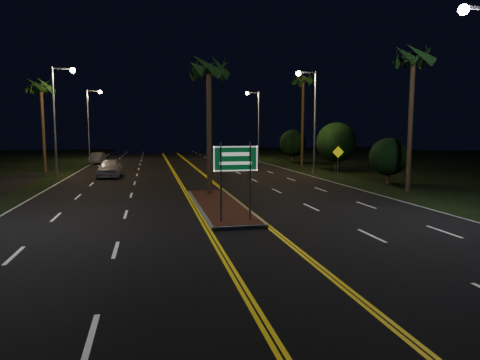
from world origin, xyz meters
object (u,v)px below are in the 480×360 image
object	(u,v)px
palm_median	(209,69)
shrub_far	(293,143)
palm_left_far	(41,87)
palm_right_far	(303,80)
shrub_mid	(336,142)
streetlight_left_mid	(59,108)
shrub_near	(388,157)
highway_sign	(236,166)
car_near	(110,166)
streetlight_right_far	(256,117)
palm_right_near	(413,58)
car_far	(97,157)
warning_sign	(338,156)
streetlight_right_mid	(311,110)
streetlight_left_far	(91,116)
median_island	(219,205)

from	to	relation	value
palm_median	shrub_far	bearing A→B (deg)	61.58
palm_left_far	palm_right_far	distance (m)	25.72
shrub_mid	palm_median	bearing A→B (deg)	-136.04
streetlight_left_mid	shrub_near	bearing A→B (deg)	-22.52
highway_sign	car_near	size ratio (longest dim) A/B	0.60
shrub_far	highway_sign	bearing A→B (deg)	-112.57
palm_median	shrub_mid	bearing A→B (deg)	43.96
shrub_far	car_near	distance (m)	24.37
shrub_mid	streetlight_right_far	bearing A→B (deg)	100.66
palm_left_far	shrub_mid	world-z (taller)	palm_left_far
palm_right_near	car_far	size ratio (longest dim) A/B	2.11
palm_right_near	warning_sign	bearing A→B (deg)	87.48
streetlight_right_mid	palm_right_far	bearing A→B (deg)	74.71
streetlight_right_far	shrub_mid	world-z (taller)	streetlight_right_far
car_far	warning_sign	xyz separation A→B (m)	(22.45, -17.41, 0.86)
shrub_near	shrub_mid	xyz separation A→B (m)	(0.50, 10.00, 0.78)
streetlight_left_mid	palm_left_far	size ratio (longest dim) A/B	1.02
streetlight_left_far	shrub_far	bearing A→B (deg)	-18.14
palm_right_near	streetlight_left_far	bearing A→B (deg)	124.21
warning_sign	shrub_mid	bearing A→B (deg)	71.67
shrub_mid	car_near	distance (m)	20.74
streetlight_left_mid	median_island	bearing A→B (deg)	-58.02
streetlight_right_far	shrub_near	xyz separation A→B (m)	(2.89, -28.00, -3.71)
streetlight_left_mid	streetlight_right_far	size ratio (longest dim) A/B	1.00
palm_right_far	car_far	xyz separation A→B (m)	(-22.25, 8.78, -8.41)
shrub_far	car_far	xyz separation A→B (m)	(-23.25, 2.78, -1.60)
palm_left_far	palm_right_far	world-z (taller)	palm_right_far
median_island	shrub_far	xyz separation A→B (m)	(13.80, 29.00, 2.25)
streetlight_right_far	palm_right_far	bearing A→B (deg)	-79.67
highway_sign	warning_sign	size ratio (longest dim) A/B	1.31
shrub_mid	car_far	distance (m)	27.79
palm_left_far	car_near	size ratio (longest dim) A/B	1.65
streetlight_left_mid	shrub_mid	size ratio (longest dim) A/B	1.95
streetlight_left_mid	palm_right_far	distance (m)	24.42
shrub_near	car_near	distance (m)	21.99
shrub_mid	palm_left_far	bearing A→B (deg)	171.51
palm_median	car_far	xyz separation A→B (m)	(-9.45, 28.28, -6.54)
palm_right_near	shrub_near	size ratio (longest dim) A/B	2.82
streetlight_right_far	palm_right_far	xyz separation A→B (m)	(2.19, -12.00, 3.49)
streetlight_right_mid	palm_median	bearing A→B (deg)	-132.70
streetlight_left_mid	car_near	world-z (taller)	streetlight_left_mid
median_island	streetlight_left_far	distance (m)	38.89
streetlight_left_mid	palm_median	xyz separation A→B (m)	(10.61, -13.50, 1.62)
palm_right_far	streetlight_left_mid	bearing A→B (deg)	-165.63
median_island	palm_median	world-z (taller)	palm_median
shrub_near	palm_left_far	bearing A→B (deg)	151.97
highway_sign	palm_right_far	world-z (taller)	palm_right_far
palm_right_far	shrub_mid	distance (m)	8.87
streetlight_left_mid	palm_right_far	world-z (taller)	palm_right_far
streetlight_right_far	warning_sign	xyz separation A→B (m)	(2.39, -20.63, -4.07)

